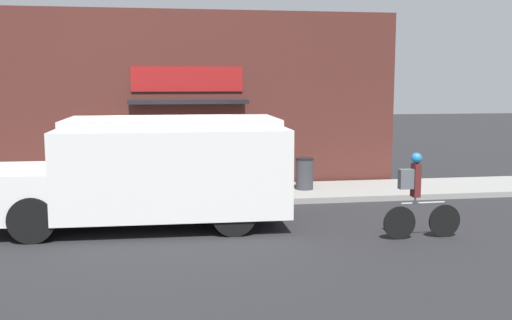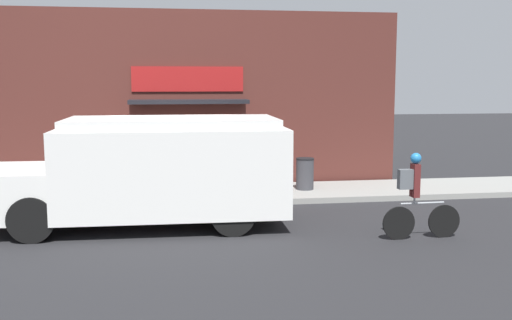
# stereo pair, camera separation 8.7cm
# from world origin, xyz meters

# --- Properties ---
(ground_plane) EXTENTS (70.00, 70.00, 0.00)m
(ground_plane) POSITION_xyz_m (0.00, 0.00, 0.00)
(ground_plane) COLOR #232326
(sidewalk) EXTENTS (28.00, 2.27, 0.14)m
(sidewalk) POSITION_xyz_m (0.00, 1.13, 0.07)
(sidewalk) COLOR gray
(sidewalk) RESTS_ON ground_plane
(storefront) EXTENTS (12.33, 0.94, 4.72)m
(storefront) POSITION_xyz_m (0.01, 2.45, 2.36)
(storefront) COLOR #4C231E
(storefront) RESTS_ON ground_plane
(school_bus) EXTENTS (5.92, 2.75, 2.16)m
(school_bus) POSITION_xyz_m (-0.41, -1.61, 1.13)
(school_bus) COLOR white
(school_bus) RESTS_ON ground_plane
(cyclist) EXTENTS (1.50, 0.20, 1.59)m
(cyclist) POSITION_xyz_m (4.36, -3.33, 0.78)
(cyclist) COLOR black
(cyclist) RESTS_ON ground_plane
(trash_bin) EXTENTS (0.45, 0.45, 0.80)m
(trash_bin) POSITION_xyz_m (3.35, 1.16, 0.54)
(trash_bin) COLOR #38383D
(trash_bin) RESTS_ON sidewalk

